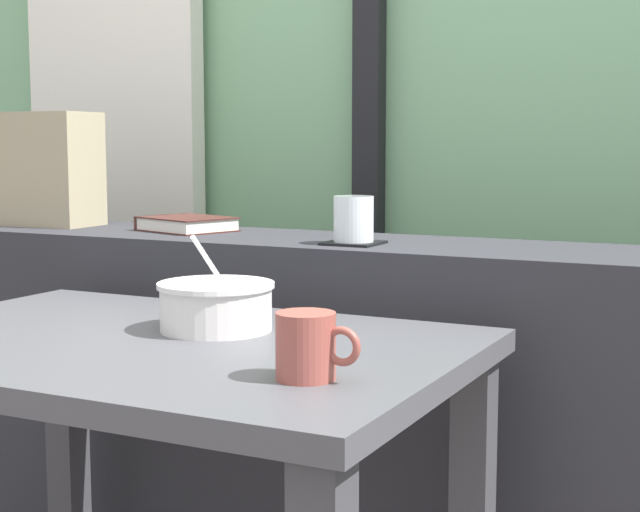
{
  "coord_description": "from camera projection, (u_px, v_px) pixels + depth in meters",
  "views": [
    {
      "loc": [
        0.84,
        -1.18,
        1.02
      ],
      "look_at": [
        0.08,
        0.33,
        0.82
      ],
      "focal_mm": 54.51,
      "sensor_mm": 36.0,
      "label": 1
    }
  ],
  "objects": [
    {
      "name": "coaster_square",
      "position": [
        353.0,
        243.0,
        1.84
      ],
      "size": [
        0.1,
        0.1,
        0.0
      ],
      "primitive_type": "cube",
      "color": "black",
      "rests_on": "dark_console_ledge"
    },
    {
      "name": "dark_console_ledge",
      "position": [
        331.0,
        441.0,
        1.98
      ],
      "size": [
        2.8,
        0.34,
        0.83
      ],
      "primitive_type": "cube",
      "color": "#2D2D33",
      "rests_on": "ground"
    },
    {
      "name": "curtain_left_panel",
      "position": [
        113.0,
        59.0,
        2.71
      ],
      "size": [
        0.56,
        0.06,
        2.5
      ],
      "primitive_type": "cube",
      "color": "silver",
      "rests_on": "ground"
    },
    {
      "name": "ceramic_mug",
      "position": [
        307.0,
        346.0,
        1.21
      ],
      "size": [
        0.11,
        0.08,
        0.08
      ],
      "color": "#9E4C42",
      "rests_on": "breakfast_table"
    },
    {
      "name": "soup_bowl",
      "position": [
        216.0,
        306.0,
        1.53
      ],
      "size": [
        0.18,
        0.18,
        0.15
      ],
      "color": "silver",
      "rests_on": "breakfast_table"
    },
    {
      "name": "closed_book",
      "position": [
        186.0,
        224.0,
        2.11
      ],
      "size": [
        0.22,
        0.2,
        0.03
      ],
      "color": "#47231E",
      "rests_on": "dark_console_ledge"
    },
    {
      "name": "juice_glass",
      "position": [
        354.0,
        221.0,
        1.83
      ],
      "size": [
        0.08,
        0.08,
        0.09
      ],
      "color": "white",
      "rests_on": "coaster_square"
    },
    {
      "name": "window_divider_post",
      "position": [
        369.0,
        28.0,
        2.39
      ],
      "size": [
        0.07,
        0.05,
        2.6
      ],
      "primitive_type": "cube",
      "color": "black",
      "rests_on": "ground"
    },
    {
      "name": "breakfast_table",
      "position": [
        157.0,
        425.0,
        1.48
      ],
      "size": [
        0.93,
        0.64,
        0.72
      ],
      "color": "#414145",
      "rests_on": "ground"
    },
    {
      "name": "throw_pillow",
      "position": [
        31.0,
        169.0,
        2.26
      ],
      "size": [
        0.33,
        0.16,
        0.26
      ],
      "primitive_type": "cube",
      "rotation": [
        0.0,
        0.0,
        0.05
      ],
      "color": "tan",
      "rests_on": "dark_console_ledge"
    }
  ]
}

